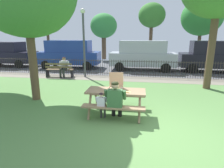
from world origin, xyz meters
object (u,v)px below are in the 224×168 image
at_px(person_on_park_bench, 64,66).
at_px(far_tree_midright, 202,17).
at_px(pizza_box_open, 116,86).
at_px(parked_car_center, 143,55).
at_px(adult_at_table, 115,99).
at_px(far_tree_midleft, 104,26).
at_px(far_tree_center, 152,16).
at_px(park_bench_left, 59,70).
at_px(parked_car_left, 69,54).
at_px(far_tree_left, 46,18).
at_px(picnic_table_foreground, 116,96).
at_px(parked_car_far_left, 7,54).
at_px(lamp_post_walkway, 84,36).
at_px(child_at_table, 102,103).
at_px(parked_car_right, 216,56).
at_px(pizza_slice_on_table, 128,92).

distance_m(person_on_park_bench, far_tree_midright, 13.94).
height_order(pizza_box_open, parked_car_center, parked_car_center).
bearing_deg(adult_at_table, far_tree_midleft, 103.03).
bearing_deg(far_tree_center, park_bench_left, -121.02).
bearing_deg(parked_car_left, far_tree_left, 128.72).
relative_size(picnic_table_foreground, far_tree_midright, 0.31).
bearing_deg(far_tree_midleft, parked_car_center, -55.56).
bearing_deg(adult_at_table, picnic_table_foreground, 96.29).
distance_m(parked_car_far_left, far_tree_midright, 17.44).
height_order(far_tree_midleft, far_tree_midright, far_tree_midright).
bearing_deg(lamp_post_walkway, picnic_table_foreground, -63.11).
bearing_deg(parked_car_center, far_tree_center, 83.22).
bearing_deg(parked_car_far_left, adult_at_table, -40.76).
bearing_deg(child_at_table, park_bench_left, 124.80).
bearing_deg(far_tree_midright, far_tree_left, -180.00).
bearing_deg(far_tree_center, parked_car_center, -96.78).
xyz_separation_m(lamp_post_walkway, parked_car_right, (8.25, 3.05, -1.29)).
distance_m(park_bench_left, parked_car_left, 3.45).
bearing_deg(park_bench_left, pizza_slice_on_table, -48.26).
relative_size(far_tree_midleft, far_tree_midright, 0.80).
distance_m(pizza_box_open, person_on_park_bench, 6.14).
height_order(child_at_table, person_on_park_bench, person_on_park_bench).
xyz_separation_m(parked_car_far_left, parked_car_center, (10.81, 0.00, 0.09)).
bearing_deg(far_tree_midright, pizza_slice_on_table, -111.56).
relative_size(adult_at_table, parked_car_center, 0.26).
bearing_deg(lamp_post_walkway, far_tree_midright, 46.05).
xyz_separation_m(child_at_table, far_tree_center, (1.77, 14.71, 3.77)).
bearing_deg(far_tree_midleft, person_on_park_bench, -93.13).
relative_size(far_tree_left, far_tree_midleft, 1.29).
bearing_deg(parked_car_right, person_on_park_bench, -160.80).
height_order(picnic_table_foreground, pizza_slice_on_table, pizza_slice_on_table).
height_order(picnic_table_foreground, pizza_box_open, pizza_box_open).
xyz_separation_m(parked_car_right, far_tree_center, (-4.18, 5.94, 3.18)).
relative_size(park_bench_left, lamp_post_walkway, 0.42).
bearing_deg(person_on_park_bench, parked_car_right, 19.20).
bearing_deg(parked_car_right, lamp_post_walkway, -159.74).
bearing_deg(parked_car_right, parked_car_far_left, -180.00).
xyz_separation_m(parked_car_left, far_tree_midright, (10.82, 5.94, 2.98)).
height_order(picnic_table_foreground, parked_car_center, parked_car_center).
relative_size(pizza_slice_on_table, child_at_table, 0.30).
bearing_deg(far_tree_midright, lamp_post_walkway, -133.95).
distance_m(parked_car_left, far_tree_left, 8.25).
height_order(lamp_post_walkway, parked_car_right, lamp_post_walkway).
relative_size(pizza_box_open, far_tree_midright, 0.09).
distance_m(pizza_slice_on_table, child_at_table, 0.86).
distance_m(pizza_box_open, parked_car_far_left, 12.91).
bearing_deg(picnic_table_foreground, lamp_post_walkway, 116.89).
relative_size(person_on_park_bench, far_tree_midright, 0.21).
relative_size(child_at_table, parked_car_far_left, 0.19).
height_order(park_bench_left, person_on_park_bench, person_on_park_bench).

